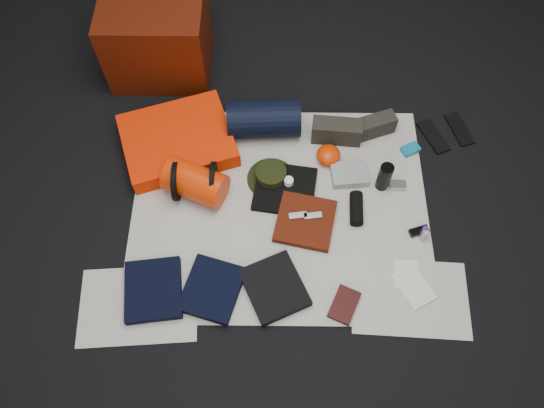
{
  "coord_description": "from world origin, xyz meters",
  "views": [
    {
      "loc": [
        -0.03,
        -1.36,
        2.55
      ],
      "look_at": [
        -0.04,
        -0.03,
        0.1
      ],
      "focal_mm": 35.0,
      "sensor_mm": 36.0,
      "label": 1
    }
  ],
  "objects_px": {
    "sleeping_pad": "(178,141)",
    "compact_camera": "(397,185)",
    "water_bottle": "(384,177)",
    "red_cabinet": "(157,37)",
    "navy_duffel": "(264,119)",
    "stuff_sack": "(195,183)",
    "paperback_book": "(344,305)"
  },
  "relations": [
    {
      "from": "stuff_sack",
      "to": "compact_camera",
      "type": "bearing_deg",
      "value": 2.01
    },
    {
      "from": "sleeping_pad",
      "to": "paperback_book",
      "type": "xyz_separation_m",
      "value": [
        0.9,
        -0.95,
        -0.04
      ]
    },
    {
      "from": "sleeping_pad",
      "to": "compact_camera",
      "type": "height_order",
      "value": "sleeping_pad"
    },
    {
      "from": "paperback_book",
      "to": "sleeping_pad",
      "type": "bearing_deg",
      "value": 157.99
    },
    {
      "from": "water_bottle",
      "to": "compact_camera",
      "type": "distance_m",
      "value": 0.11
    },
    {
      "from": "navy_duffel",
      "to": "stuff_sack",
      "type": "bearing_deg",
      "value": -133.83
    },
    {
      "from": "red_cabinet",
      "to": "paperback_book",
      "type": "bearing_deg",
      "value": -56.02
    },
    {
      "from": "water_bottle",
      "to": "sleeping_pad",
      "type": "bearing_deg",
      "value": 167.49
    },
    {
      "from": "sleeping_pad",
      "to": "paperback_book",
      "type": "bearing_deg",
      "value": -46.33
    },
    {
      "from": "red_cabinet",
      "to": "paperback_book",
      "type": "xyz_separation_m",
      "value": [
        1.05,
        -1.57,
        -0.23
      ]
    },
    {
      "from": "red_cabinet",
      "to": "sleeping_pad",
      "type": "height_order",
      "value": "red_cabinet"
    },
    {
      "from": "stuff_sack",
      "to": "compact_camera",
      "type": "relative_size",
      "value": 3.76
    },
    {
      "from": "sleeping_pad",
      "to": "water_bottle",
      "type": "bearing_deg",
      "value": -12.51
    },
    {
      "from": "compact_camera",
      "to": "water_bottle",
      "type": "bearing_deg",
      "value": 175.43
    },
    {
      "from": "red_cabinet",
      "to": "navy_duffel",
      "type": "distance_m",
      "value": 0.83
    },
    {
      "from": "sleeping_pad",
      "to": "water_bottle",
      "type": "relative_size",
      "value": 3.24
    },
    {
      "from": "stuff_sack",
      "to": "navy_duffel",
      "type": "height_order",
      "value": "navy_duffel"
    },
    {
      "from": "red_cabinet",
      "to": "sleeping_pad",
      "type": "bearing_deg",
      "value": -76.3
    },
    {
      "from": "red_cabinet",
      "to": "navy_duffel",
      "type": "height_order",
      "value": "red_cabinet"
    },
    {
      "from": "navy_duffel",
      "to": "water_bottle",
      "type": "relative_size",
      "value": 2.23
    },
    {
      "from": "navy_duffel",
      "to": "compact_camera",
      "type": "distance_m",
      "value": 0.84
    },
    {
      "from": "stuff_sack",
      "to": "water_bottle",
      "type": "distance_m",
      "value": 1.02
    },
    {
      "from": "stuff_sack",
      "to": "paperback_book",
      "type": "relative_size",
      "value": 1.85
    },
    {
      "from": "paperback_book",
      "to": "navy_duffel",
      "type": "bearing_deg",
      "value": 135.58
    },
    {
      "from": "sleeping_pad",
      "to": "navy_duffel",
      "type": "xyz_separation_m",
      "value": [
        0.49,
        0.11,
        0.05
      ]
    },
    {
      "from": "red_cabinet",
      "to": "navy_duffel",
      "type": "relative_size",
      "value": 1.42
    },
    {
      "from": "paperback_book",
      "to": "stuff_sack",
      "type": "bearing_deg",
      "value": 164.55
    },
    {
      "from": "sleeping_pad",
      "to": "water_bottle",
      "type": "distance_m",
      "value": 1.18
    },
    {
      "from": "navy_duffel",
      "to": "water_bottle",
      "type": "height_order",
      "value": "navy_duffel"
    },
    {
      "from": "navy_duffel",
      "to": "water_bottle",
      "type": "distance_m",
      "value": 0.76
    },
    {
      "from": "sleeping_pad",
      "to": "compact_camera",
      "type": "bearing_deg",
      "value": -12.06
    },
    {
      "from": "sleeping_pad",
      "to": "compact_camera",
      "type": "xyz_separation_m",
      "value": [
        1.23,
        -0.26,
        -0.04
      ]
    }
  ]
}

